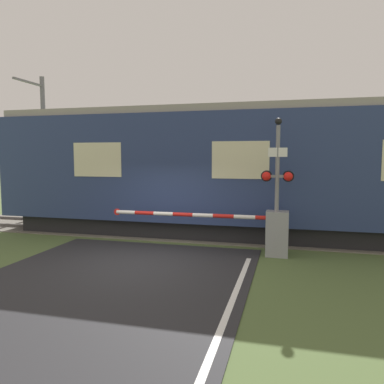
{
  "coord_description": "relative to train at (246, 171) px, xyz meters",
  "views": [
    {
      "loc": [
        3.72,
        -8.77,
        2.72
      ],
      "look_at": [
        0.9,
        2.1,
        1.65
      ],
      "focal_mm": 35.0,
      "sensor_mm": 36.0,
      "label": 1
    }
  ],
  "objects": [
    {
      "name": "track_bed",
      "position": [
        -2.3,
        0.0,
        -2.19
      ],
      "size": [
        36.0,
        3.2,
        0.13
      ],
      "color": "#666056",
      "rests_on": "ground_plane"
    },
    {
      "name": "ground_plane",
      "position": [
        -2.3,
        -3.95,
        -2.22
      ],
      "size": [
        80.0,
        80.0,
        0.0
      ],
      "primitive_type": "plane",
      "color": "#4C6033"
    },
    {
      "name": "catenary_pole",
      "position": [
        -9.23,
        1.89,
        1.04
      ],
      "size": [
        0.2,
        1.9,
        6.22
      ],
      "color": "slate",
      "rests_on": "ground_plane"
    },
    {
      "name": "crossing_barrier",
      "position": [
        0.79,
        -2.45,
        -1.53
      ],
      "size": [
        5.14,
        0.44,
        1.24
      ],
      "color": "gray",
      "rests_on": "ground_plane"
    },
    {
      "name": "train",
      "position": [
        0.0,
        0.0,
        0.0
      ],
      "size": [
        17.15,
        3.09,
        4.34
      ],
      "color": "black",
      "rests_on": "ground_plane"
    },
    {
      "name": "signal_post",
      "position": [
        1.12,
        -2.53,
        -0.11
      ],
      "size": [
        0.87,
        0.26,
        3.73
      ],
      "color": "gray",
      "rests_on": "ground_plane"
    }
  ]
}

